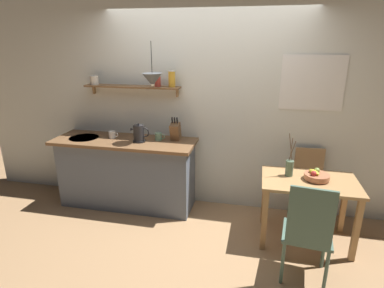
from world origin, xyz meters
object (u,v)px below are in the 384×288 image
object	(u,v)px
dining_table	(309,191)
dining_chair_far	(309,183)
electric_kettle	(139,134)
pendant_lamp	(152,80)
coffee_mug_by_sink	(112,135)
coffee_mug_spare	(159,137)
dining_chair_near	(308,230)
twig_vase	(289,168)
knife_block	(175,131)
fruit_bowl	(316,176)

from	to	relation	value
dining_table	dining_chair_far	distance (m)	0.46
electric_kettle	pendant_lamp	size ratio (longest dim) A/B	0.47
electric_kettle	coffee_mug_by_sink	size ratio (longest dim) A/B	1.91
pendant_lamp	coffee_mug_spare	bearing A→B (deg)	72.73
electric_kettle	pendant_lamp	world-z (taller)	pendant_lamp
dining_chair_near	twig_vase	size ratio (longest dim) A/B	2.06
knife_block	coffee_mug_by_sink	bearing A→B (deg)	-173.85
fruit_bowl	coffee_mug_spare	xyz separation A→B (m)	(-1.86, 0.38, 0.20)
dining_table	pendant_lamp	xyz separation A→B (m)	(-1.83, 0.32, 1.09)
dining_chair_near	coffee_mug_by_sink	xyz separation A→B (m)	(-2.33, 1.05, 0.43)
electric_kettle	coffee_mug_by_sink	distance (m)	0.41
dining_chair_far	pendant_lamp	bearing A→B (deg)	-176.19
dining_chair_far	coffee_mug_spare	bearing A→B (deg)	-178.74
twig_vase	dining_chair_near	bearing A→B (deg)	-80.14
twig_vase	knife_block	bearing A→B (deg)	164.50
dining_table	coffee_mug_spare	size ratio (longest dim) A/B	7.73
knife_block	dining_chair_far	bearing A→B (deg)	-0.28
dining_chair_near	pendant_lamp	xyz separation A→B (m)	(-1.74, 1.00, 1.15)
dining_table	dining_chair_far	xyz separation A→B (m)	(0.07, 0.45, -0.11)
twig_vase	coffee_mug_spare	bearing A→B (deg)	168.12
knife_block	electric_kettle	bearing A→B (deg)	-159.26
coffee_mug_by_sink	dining_chair_near	bearing A→B (deg)	-24.18
twig_vase	knife_block	xyz separation A→B (m)	(-1.38, 0.38, 0.22)
fruit_bowl	electric_kettle	distance (m)	2.11
fruit_bowl	coffee_mug_spare	distance (m)	1.91
dining_table	twig_vase	distance (m)	0.32
dining_chair_near	coffee_mug_spare	bearing A→B (deg)	147.67
coffee_mug_spare	dining_table	bearing A→B (deg)	-12.70
fruit_bowl	pendant_lamp	bearing A→B (deg)	170.99
twig_vase	electric_kettle	xyz separation A→B (m)	(-1.80, 0.22, 0.21)
dining_chair_near	pendant_lamp	world-z (taller)	pendant_lamp
fruit_bowl	knife_block	distance (m)	1.73
electric_kettle	coffee_mug_spare	distance (m)	0.25
dining_chair_near	dining_chair_far	world-z (taller)	dining_chair_near
fruit_bowl	twig_vase	bearing A→B (deg)	169.52
fruit_bowl	pendant_lamp	xyz separation A→B (m)	(-1.89, 0.30, 0.92)
coffee_mug_by_sink	knife_block	bearing A→B (deg)	6.15
dining_chair_near	pendant_lamp	bearing A→B (deg)	150.12
coffee_mug_by_sink	coffee_mug_spare	world-z (taller)	coffee_mug_spare
knife_block	coffee_mug_by_sink	xyz separation A→B (m)	(-0.82, -0.09, -0.07)
dining_chair_far	fruit_bowl	bearing A→B (deg)	-90.88
twig_vase	electric_kettle	bearing A→B (deg)	172.99
dining_chair_far	fruit_bowl	world-z (taller)	dining_chair_far
electric_kettle	knife_block	xyz separation A→B (m)	(0.42, 0.16, 0.01)
dining_table	knife_block	distance (m)	1.71
fruit_bowl	knife_block	size ratio (longest dim) A/B	0.85
dining_chair_far	electric_kettle	distance (m)	2.16
electric_kettle	fruit_bowl	bearing A→B (deg)	-7.48
dining_chair_near	dining_chair_far	xyz separation A→B (m)	(0.15, 1.13, -0.05)
dining_chair_far	coffee_mug_by_sink	distance (m)	2.53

